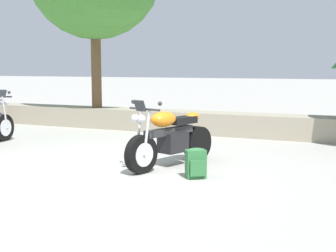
% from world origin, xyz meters
% --- Properties ---
extents(ground_plane, '(120.00, 120.00, 0.00)m').
position_xyz_m(ground_plane, '(0.00, 0.00, 0.00)').
color(ground_plane, '#A3A099').
extents(stone_wall, '(36.00, 0.80, 0.55)m').
position_xyz_m(stone_wall, '(0.00, 4.80, 0.28)').
color(stone_wall, gray).
rests_on(stone_wall, ground).
extents(motorcycle_orange_centre, '(0.94, 2.00, 1.18)m').
position_xyz_m(motorcycle_orange_centre, '(0.93, 0.88, 0.49)').
color(motorcycle_orange_centre, black).
rests_on(motorcycle_orange_centre, ground).
extents(rider_backpack, '(0.35, 0.34, 0.47)m').
position_xyz_m(rider_backpack, '(1.62, 0.26, 0.24)').
color(rider_backpack, '#2D6B38').
rests_on(rider_backpack, ground).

